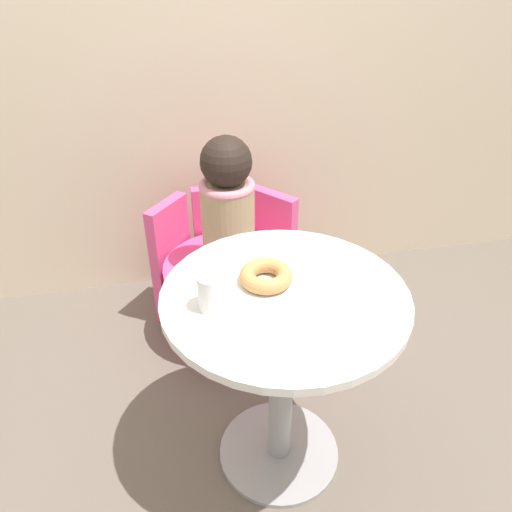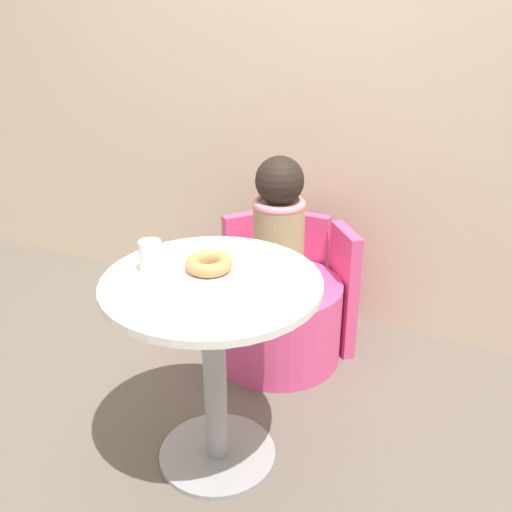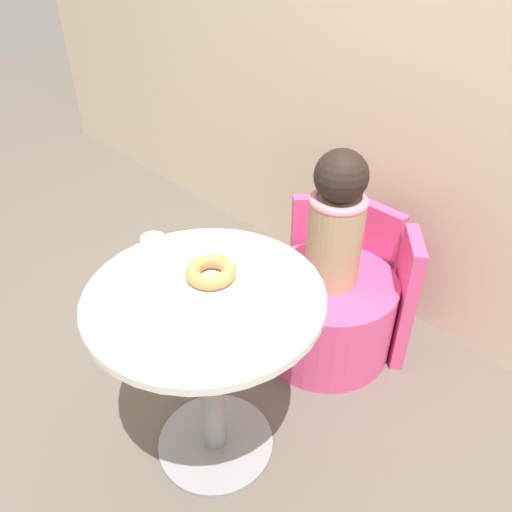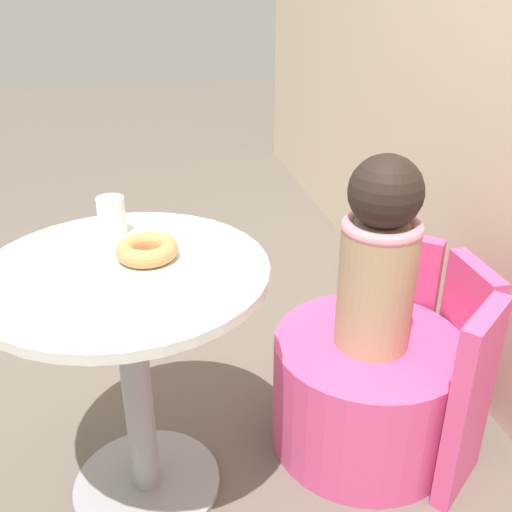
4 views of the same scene
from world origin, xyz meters
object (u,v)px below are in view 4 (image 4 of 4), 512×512
tub_chair (365,391)px  donut (147,250)px  cup (112,216)px  round_table (130,337)px  child_figure (379,255)px

tub_chair → donut: bearing=-88.2°
donut → cup: (-0.16, -0.08, 0.03)m
round_table → child_figure: 0.67m
round_table → child_figure: bearing=95.0°
tub_chair → cup: 0.89m
round_table → cup: cup is taller
donut → child_figure: bearing=91.8°
tub_chair → child_figure: child_figure is taller
tub_chair → child_figure: 0.45m
child_figure → donut: bearing=-88.2°
child_figure → cup: 0.70m
child_figure → donut: (0.02, -0.60, 0.09)m
child_figure → round_table: bearing=-85.0°
round_table → cup: (-0.20, -0.02, 0.24)m
round_table → cup: 0.31m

